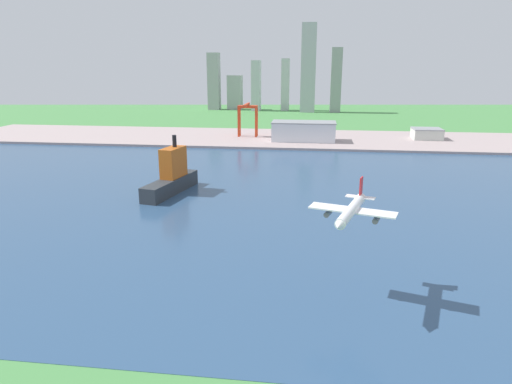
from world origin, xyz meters
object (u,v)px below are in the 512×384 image
at_px(warehouse_main, 304,131).
at_px(warehouse_annex, 427,134).
at_px(container_barge, 172,177).
at_px(airplane_landing, 351,211).
at_px(port_crane_red, 248,113).

height_order(warehouse_main, warehouse_annex, warehouse_main).
bearing_deg(warehouse_main, container_barge, -111.00).
distance_m(airplane_landing, port_crane_red, 389.85).
bearing_deg(warehouse_annex, port_crane_red, -177.54).
relative_size(airplane_landing, container_barge, 0.63).
distance_m(port_crane_red, warehouse_annex, 208.95).
height_order(container_barge, warehouse_main, container_barge).
bearing_deg(port_crane_red, container_barge, -94.17).
relative_size(container_barge, warehouse_main, 0.86).
bearing_deg(airplane_landing, port_crane_red, 103.90).
bearing_deg(container_barge, airplane_landing, -50.87).
bearing_deg(airplane_landing, warehouse_annex, 73.60).
bearing_deg(warehouse_main, warehouse_annex, 12.20).
distance_m(container_barge, warehouse_main, 235.86).
relative_size(container_barge, port_crane_red, 1.56).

